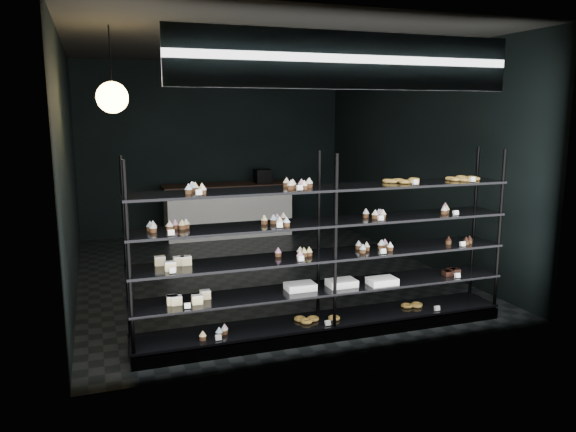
{
  "coord_description": "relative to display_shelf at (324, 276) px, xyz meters",
  "views": [
    {
      "loc": [
        -2.21,
        -7.6,
        2.31
      ],
      "look_at": [
        -0.22,
        -1.9,
        1.18
      ],
      "focal_mm": 35.0,
      "sensor_mm": 36.0,
      "label": 1
    }
  ],
  "objects": [
    {
      "name": "service_counter",
      "position": [
        0.17,
        4.95,
        -0.13
      ],
      "size": [
        2.4,
        0.65,
        1.23
      ],
      "color": "silver",
      "rests_on": "room"
    },
    {
      "name": "pendant_lamp",
      "position": [
        -1.95,
        1.14,
        1.82
      ],
      "size": [
        0.33,
        0.33,
        0.89
      ],
      "color": "black",
      "rests_on": "room"
    },
    {
      "name": "signage",
      "position": [
        0.02,
        -0.48,
        2.12
      ],
      "size": [
        3.3,
        0.05,
        0.5
      ],
      "color": "#0C1B3E",
      "rests_on": "room"
    },
    {
      "name": "display_shelf",
      "position": [
        0.0,
        0.0,
        0.0
      ],
      "size": [
        4.0,
        0.5,
        1.91
      ],
      "color": "black",
      "rests_on": "room"
    },
    {
      "name": "room",
      "position": [
        0.02,
        2.45,
        0.97
      ],
      "size": [
        5.01,
        6.01,
        3.2
      ],
      "color": "black",
      "rests_on": "ground"
    }
  ]
}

